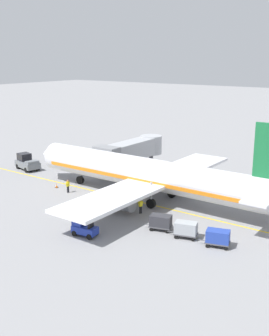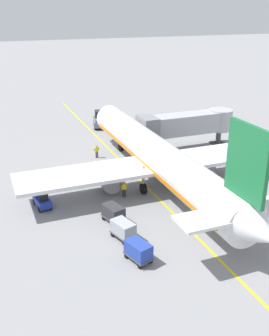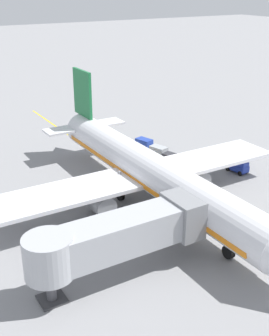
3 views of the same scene
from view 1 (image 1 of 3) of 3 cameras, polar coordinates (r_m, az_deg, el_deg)
ground_plane at (r=51.41m, az=-0.39°, el=-4.34°), size 400.00×400.00×0.00m
gate_lead_in_line at (r=51.41m, az=-0.39°, el=-4.33°), size 0.24×80.00×0.01m
parked_airliner at (r=50.54m, az=2.10°, el=-0.90°), size 30.01×37.20×10.63m
jet_bridge at (r=62.33m, az=-0.42°, el=2.38°), size 13.56×3.50×4.98m
pushback_tractor at (r=67.03m, az=-14.29°, el=0.73°), size 3.16×4.79×2.40m
baggage_tug_lead at (r=41.58m, az=-6.81°, el=-8.13°), size 1.58×2.64×1.62m
baggage_cart_front at (r=42.52m, az=3.55°, el=-7.18°), size 1.87×2.97×1.58m
baggage_cart_second_in_train at (r=41.03m, az=6.94°, el=-8.11°), size 1.87×2.97×1.58m
baggage_cart_third_in_train at (r=39.68m, az=11.18°, el=-9.11°), size 1.87×2.97×1.58m
ground_crew_wing_walker at (r=46.79m, az=0.82°, el=-5.06°), size 0.72×0.33×1.69m
ground_crew_loader at (r=54.55m, az=-8.98°, el=-2.33°), size 0.72×0.24×1.69m
safety_cone_nose_left at (r=57.02m, az=-10.47°, el=-2.34°), size 0.36×0.36×0.59m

